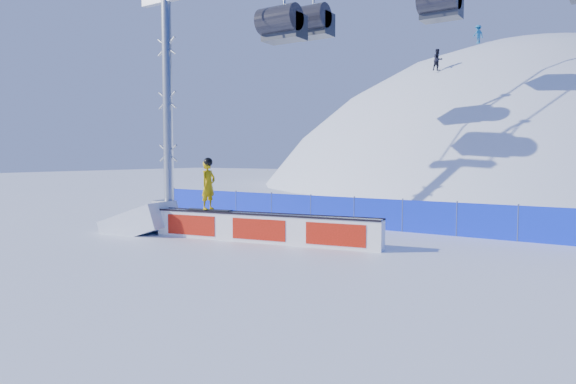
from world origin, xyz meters
The scene contains 7 objects.
ground centered at (0.00, 0.00, 0.00)m, with size 160.00×160.00×0.00m, color white.
snow_hill centered at (0.00, 42.00, -18.00)m, with size 64.00×64.00×64.00m.
safety_fence centered at (0.00, 4.50, 0.60)m, with size 22.05×0.05×1.30m.
rail_box centered at (-2.00, -0.30, 0.48)m, with size 8.06×1.85×0.97m.
snow_ramp centered at (-6.98, -1.11, 0.00)m, with size 2.47×1.65×0.93m, color white, non-canonical shape.
snowboarder centered at (-4.04, -0.63, 1.86)m, with size 1.76×0.62×1.81m.
distant_skiers centered at (1.64, 30.98, 11.75)m, with size 16.96×10.27×5.37m.
Camera 1 is at (7.92, -13.78, 2.83)m, focal length 32.00 mm.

